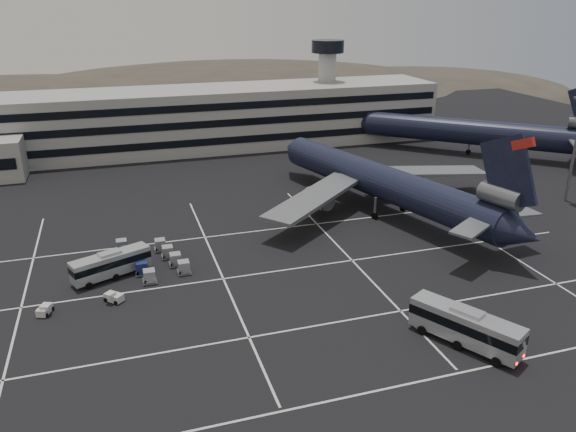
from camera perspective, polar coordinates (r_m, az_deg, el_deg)
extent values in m
plane|color=black|center=(70.94, -1.16, -7.16)|extent=(260.00, 260.00, 0.00)
cube|color=silver|center=(53.69, 5.81, -17.89)|extent=(90.00, 0.25, 0.01)
cube|color=silver|center=(62.73, 1.47, -11.32)|extent=(90.00, 0.25, 0.01)
cube|color=silver|center=(74.35, -2.03, -5.74)|extent=(90.00, 0.25, 0.01)
cube|color=silver|center=(86.67, -4.52, -1.70)|extent=(90.00, 0.25, 0.01)
cube|color=silver|center=(75.15, -25.31, -7.67)|extent=(0.25, 55.00, 0.01)
cube|color=silver|center=(74.93, -6.89, -5.67)|extent=(0.25, 55.00, 0.01)
cube|color=silver|center=(79.66, 5.94, -3.91)|extent=(0.25, 55.00, 0.01)
cube|color=silver|center=(90.11, 18.92, -1.92)|extent=(0.25, 55.00, 0.01)
cube|color=gray|center=(135.68, -9.91, 9.65)|extent=(120.00, 18.00, 14.00)
cube|color=black|center=(127.69, -9.23, 7.35)|extent=(118.00, 0.20, 1.60)
cube|color=black|center=(126.80, -9.33, 9.11)|extent=(118.00, 0.20, 1.60)
cube|color=black|center=(126.08, -9.44, 10.75)|extent=(118.00, 0.20, 1.60)
cylinder|color=gray|center=(145.53, 3.94, 12.30)|extent=(4.40, 4.40, 22.00)
cylinder|color=black|center=(144.17, 4.06, 16.82)|extent=(8.00, 8.00, 3.00)
ellipsoid|color=#38332B|center=(239.42, -5.79, 9.88)|extent=(252.00, 180.00, 44.00)
ellipsoid|color=#38332B|center=(266.24, 11.62, 11.71)|extent=(168.00, 120.00, 24.00)
cylinder|color=slate|center=(109.07, 27.09, 5.85)|extent=(0.50, 0.50, 18.00)
cylinder|color=black|center=(94.54, 9.57, 3.42)|extent=(18.95, 47.62, 5.60)
cone|color=black|center=(114.12, 0.55, 6.84)|extent=(6.64, 5.90, 5.60)
cone|color=black|center=(78.75, 22.78, -1.74)|extent=(6.25, 6.22, 5.04)
cube|color=black|center=(78.18, 21.45, 4.08)|extent=(3.16, 9.23, 10.97)
cube|color=#AB1D16|center=(76.34, 22.79, 6.78)|extent=(1.44, 3.25, 2.24)
cylinder|color=#595B60|center=(79.41, 20.84, 1.91)|extent=(4.29, 6.52, 2.70)
cube|color=slate|center=(77.63, 18.38, -0.97)|extent=(8.12, 6.39, 0.87)
cube|color=slate|center=(84.12, 21.96, 0.26)|extent=(7.73, 3.77, 0.87)
cube|color=slate|center=(88.56, 2.72, 1.92)|extent=(20.65, 17.98, 1.75)
cylinder|color=#595B60|center=(93.09, 3.10, 1.78)|extent=(4.15, 6.04, 2.70)
cube|color=slate|center=(104.72, 13.83, 4.41)|extent=(22.43, 7.61, 1.75)
cylinder|color=#595B60|center=(105.07, 11.44, 3.69)|extent=(4.15, 6.04, 2.70)
cylinder|color=slate|center=(106.53, 3.85, 4.04)|extent=(0.44, 0.44, 3.00)
cylinder|color=black|center=(107.03, 3.83, 3.20)|extent=(0.79, 1.20, 1.10)
cylinder|color=slate|center=(92.06, 8.85, 0.99)|extent=(0.44, 0.44, 3.00)
cylinder|color=black|center=(92.64, 8.79, 0.03)|extent=(0.79, 1.20, 1.10)
cylinder|color=slate|center=(96.30, 11.67, 1.72)|extent=(0.44, 0.44, 3.00)
cylinder|color=black|center=(96.86, 11.60, 0.80)|extent=(0.79, 1.20, 1.10)
cylinder|color=black|center=(135.39, 18.06, 8.12)|extent=(39.48, 36.21, 5.60)
cone|color=black|center=(140.55, 7.34, 9.45)|extent=(7.09, 7.17, 5.60)
cylinder|color=slate|center=(136.06, 17.92, 6.89)|extent=(0.44, 0.44, 3.00)
cylinder|color=black|center=(136.45, 17.84, 6.22)|extent=(1.15, 1.11, 1.10)
cube|color=#9EA1A6|center=(61.76, 17.58, -10.63)|extent=(8.10, 11.57, 3.21)
cube|color=black|center=(61.56, 17.62, -10.32)|extent=(8.18, 11.65, 1.02)
cube|color=#9EA1A6|center=(60.86, 17.77, -9.19)|extent=(3.07, 3.64, 0.37)
cylinder|color=black|center=(60.35, 20.39, -13.74)|extent=(0.80, 1.06, 1.03)
cylinder|color=black|center=(62.47, 21.41, -12.60)|extent=(0.80, 1.06, 1.03)
cylinder|color=black|center=(61.60, 16.83, -12.48)|extent=(0.80, 1.06, 1.03)
cylinder|color=black|center=(63.69, 17.96, -11.41)|extent=(0.80, 1.06, 1.03)
cylinder|color=black|center=(63.10, 13.47, -11.22)|extent=(0.80, 1.06, 1.03)
cylinder|color=black|center=(65.14, 14.68, -10.23)|extent=(0.80, 1.06, 1.03)
cube|color=#FF0C05|center=(60.01, 22.22, -13.72)|extent=(0.28, 0.21, 0.24)
cube|color=#FF0C05|center=(61.39, 22.84, -12.97)|extent=(0.28, 0.21, 0.24)
cube|color=#9EA1A6|center=(75.78, -17.55, -4.67)|extent=(10.22, 6.06, 2.76)
cube|color=black|center=(75.64, -17.57, -4.44)|extent=(10.30, 6.14, 0.87)
cube|color=#9EA1A6|center=(75.14, -17.68, -3.61)|extent=(3.12, 2.43, 0.32)
cylinder|color=black|center=(76.67, -14.66, -5.23)|extent=(0.93, 0.62, 0.88)
cylinder|color=black|center=(78.57, -15.41, -4.64)|extent=(0.93, 0.62, 0.88)
cylinder|color=black|center=(75.44, -17.07, -5.96)|extent=(0.93, 0.62, 0.88)
cylinder|color=black|center=(77.37, -17.77, -5.33)|extent=(0.93, 0.62, 0.88)
cylinder|color=black|center=(74.36, -19.56, -6.70)|extent=(0.93, 0.62, 0.88)
cylinder|color=black|center=(76.32, -20.21, -6.04)|extent=(0.93, 0.62, 0.88)
cube|color=silver|center=(70.69, -23.48, -8.74)|extent=(1.82, 2.35, 0.85)
cube|color=silver|center=(70.07, -23.72, -8.53)|extent=(1.28, 1.17, 0.47)
cylinder|color=black|center=(70.48, -24.10, -9.18)|extent=(0.39, 0.57, 0.53)
cylinder|color=black|center=(70.01, -23.34, -9.27)|extent=(0.39, 0.57, 0.53)
cylinder|color=black|center=(71.62, -23.56, -8.59)|extent=(0.39, 0.57, 0.53)
cylinder|color=black|center=(71.16, -22.81, -8.67)|extent=(0.39, 0.57, 0.53)
cube|color=silver|center=(70.55, -17.27, -7.88)|extent=(2.40, 2.38, 0.90)
cube|color=silver|center=(69.95, -17.02, -7.56)|extent=(1.40, 1.41, 0.50)
cylinder|color=black|center=(69.84, -17.06, -8.43)|extent=(0.55, 0.54, 0.56)
cylinder|color=black|center=(70.51, -16.46, -8.05)|extent=(0.55, 0.54, 0.56)
cylinder|color=black|center=(70.85, -18.02, -8.09)|extent=(0.55, 0.54, 0.56)
cylinder|color=black|center=(71.52, -17.41, -7.73)|extent=(0.55, 0.54, 0.56)
cube|color=#2D2D30|center=(73.90, -13.85, -6.46)|extent=(2.26, 2.46, 0.17)
cylinder|color=black|center=(73.93, -13.85, -6.50)|extent=(0.09, 0.19, 0.19)
cube|color=#96989E|center=(73.53, -13.91, -5.89)|extent=(1.78, 1.78, 1.50)
cube|color=#2D2D30|center=(75.29, -10.50, -5.63)|extent=(2.26, 2.46, 0.17)
cylinder|color=black|center=(75.31, -10.50, -5.67)|extent=(0.09, 0.19, 0.19)
cube|color=#96989E|center=(74.92, -10.55, -5.06)|extent=(1.78, 1.78, 1.50)
cube|color=#2D2D30|center=(76.30, -14.57, -5.61)|extent=(2.26, 2.46, 0.17)
cylinder|color=black|center=(76.32, -14.57, -5.65)|extent=(0.09, 0.19, 0.19)
cube|color=navy|center=(75.93, -14.63, -5.05)|extent=(1.78, 1.78, 1.50)
cube|color=#2D2D30|center=(77.64, -11.32, -4.82)|extent=(2.26, 2.46, 0.17)
cylinder|color=black|center=(77.66, -11.32, -4.86)|extent=(0.09, 0.19, 0.19)
cube|color=#96989E|center=(77.28, -11.37, -4.27)|extent=(1.78, 1.78, 1.50)
cube|color=#2D2D30|center=(78.72, -15.25, -4.81)|extent=(2.26, 2.46, 0.17)
cylinder|color=black|center=(78.74, -15.25, -4.84)|extent=(0.09, 0.19, 0.19)
cube|color=#96989E|center=(78.36, -15.31, -4.26)|extent=(1.78, 1.78, 1.50)
cube|color=#2D2D30|center=(80.02, -12.09, -4.06)|extent=(2.26, 2.46, 0.17)
cylinder|color=black|center=(80.04, -12.08, -4.10)|extent=(0.09, 0.19, 0.19)
cube|color=#96989E|center=(79.67, -12.13, -3.52)|extent=(1.78, 1.78, 1.50)
cube|color=#2D2D30|center=(81.16, -15.88, -4.06)|extent=(2.26, 2.46, 0.17)
cylinder|color=black|center=(81.18, -15.88, -4.09)|extent=(0.09, 0.19, 0.19)
cube|color=navy|center=(80.82, -15.94, -3.52)|extent=(1.78, 1.78, 1.50)
cube|color=#2D2D30|center=(82.42, -12.81, -3.35)|extent=(2.26, 2.46, 0.17)
cylinder|color=black|center=(82.45, -12.80, -3.38)|extent=(0.09, 0.19, 0.19)
cube|color=#96989E|center=(82.09, -12.85, -2.82)|extent=(1.78, 1.78, 1.50)
cube|color=#2D2D30|center=(83.63, -16.48, -3.35)|extent=(2.26, 2.46, 0.17)
cylinder|color=black|center=(83.65, -16.48, -3.38)|extent=(0.09, 0.19, 0.19)
cube|color=#96989E|center=(83.30, -16.54, -2.83)|extent=(1.78, 1.78, 1.50)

